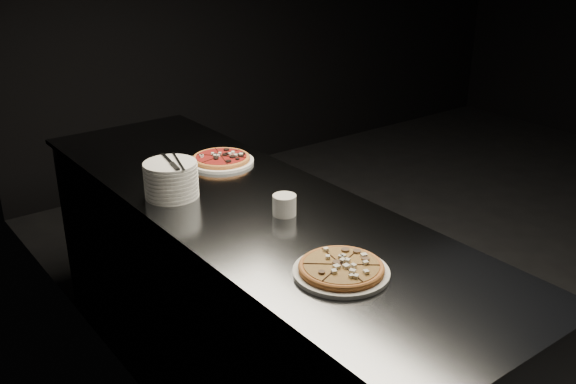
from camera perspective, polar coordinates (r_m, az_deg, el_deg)
floor at (r=4.30m, az=21.08°, el=-5.12°), size 5.00×5.00×0.00m
wall_left at (r=2.13m, az=-12.38°, el=8.74°), size 0.02×5.00×2.80m
counter at (r=2.67m, az=-3.42°, el=-9.83°), size 0.74×2.44×0.92m
pizza_mushroom at (r=1.95m, az=4.75°, el=-6.83°), size 0.34×0.34×0.03m
pizza_tomato at (r=2.84m, az=-5.95°, el=2.92°), size 0.30×0.30×0.03m
plate_stack at (r=2.50m, az=-10.35°, el=1.11°), size 0.21×0.21×0.14m
cutlery at (r=2.47m, az=-10.13°, el=2.59°), size 0.11×0.21×0.01m
ramekin at (r=2.32m, az=-0.32°, el=-1.11°), size 0.09×0.09×0.08m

